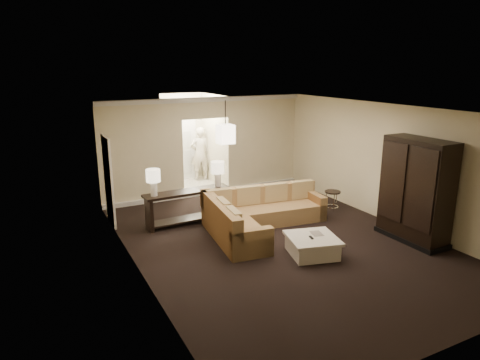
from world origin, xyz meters
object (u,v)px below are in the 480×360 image
coffee_table (312,245)px  console_table (188,204)px  person (200,151)px  armoire (416,193)px  sectional_sofa (257,215)px  drink_table (332,196)px

coffee_table → console_table: (-1.57, 2.79, 0.28)m
console_table → person: 4.05m
armoire → person: bearing=107.6°
sectional_sofa → person: person is taller
armoire → sectional_sofa: bearing=142.4°
drink_table → person: size_ratio=0.26×
console_table → coffee_table: bearing=-63.0°
sectional_sofa → coffee_table: sectional_sofa is taller
armoire → drink_table: armoire is taller
sectional_sofa → drink_table: bearing=13.8°
console_table → drink_table: (3.68, -0.80, -0.12)m
sectional_sofa → drink_table: 2.44m
sectional_sofa → armoire: bearing=-30.8°
drink_table → person: (-1.89, 4.40, 0.60)m
armoire → console_table: bearing=141.3°
drink_table → person: 4.83m
armoire → drink_table: size_ratio=4.37×
drink_table → armoire: bearing=-84.0°
console_table → armoire: size_ratio=0.95×
person → console_table: bearing=71.3°
drink_table → sectional_sofa: bearing=-173.1°
drink_table → person: person is taller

